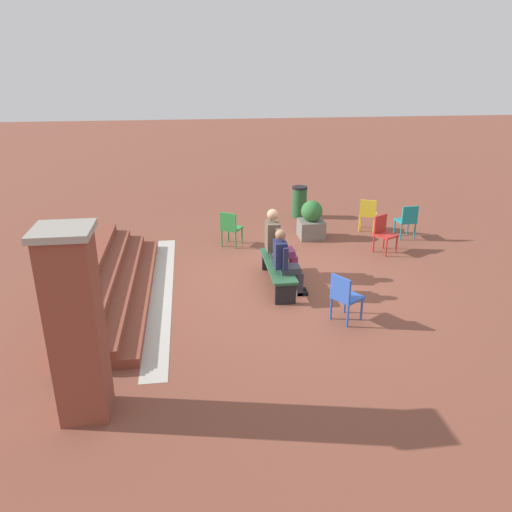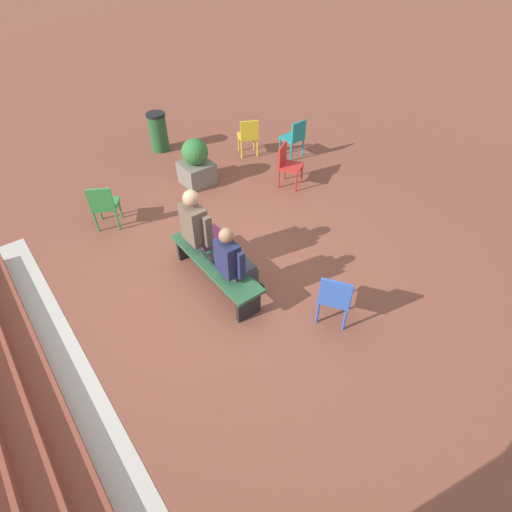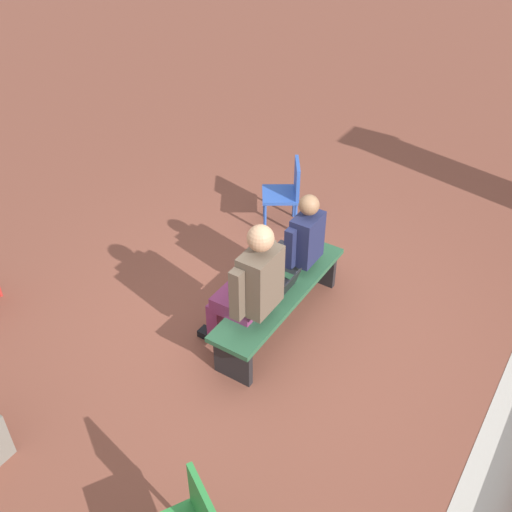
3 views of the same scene
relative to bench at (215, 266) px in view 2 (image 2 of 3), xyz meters
The scene contains 13 objects.
ground_plane 0.39m from the bench, 42.62° to the right, with size 60.00×60.00×0.00m, color brown.
concrete_strip 2.25m from the bench, 90.00° to the left, with size 5.82×0.40×0.01m, color #B7B2A8.
bench is the anchor object (origin of this frame).
person_student 0.53m from the bench, behind, with size 0.50×0.63×1.28m.
person_adult 0.58m from the bench, ahead, with size 0.59×0.74×1.42m.
laptop 0.15m from the bench, 58.70° to the left, with size 0.32×0.29×0.21m.
plastic_chair_far_right 3.09m from the bench, 60.68° to the right, with size 0.57×0.57×0.84m.
plastic_chair_far_left 4.30m from the bench, 57.20° to the right, with size 0.44×0.44×0.84m.
plastic_chair_foreground 1.77m from the bench, 151.61° to the right, with size 0.58×0.58×0.84m.
plastic_chair_mid_courtyard 2.44m from the bench, 17.09° to the left, with size 0.57×0.57×0.84m.
plastic_chair_near_bench_left 4.14m from the bench, 43.55° to the right, with size 0.56×0.56×0.84m.
planter 2.97m from the bench, 26.01° to the right, with size 0.60×0.60×0.94m.
litter_bin 4.67m from the bench, 17.35° to the right, with size 0.42×0.42×0.86m.
Camera 2 is at (-3.83, 2.23, 4.26)m, focal length 28.00 mm.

